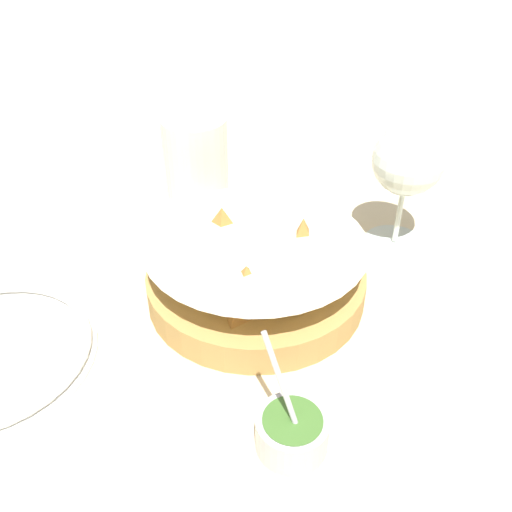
% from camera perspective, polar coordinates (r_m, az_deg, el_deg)
% --- Properties ---
extents(ground_plane, '(4.00, 4.00, 0.00)m').
position_cam_1_polar(ground_plane, '(0.67, -2.78, -2.94)').
color(ground_plane, beige).
extents(food_basket, '(0.25, 0.25, 0.09)m').
position_cam_1_polar(food_basket, '(0.64, -0.02, -1.63)').
color(food_basket, '#B2894C').
rests_on(food_basket, ground_plane).
extents(sauce_cup, '(0.07, 0.06, 0.11)m').
position_cam_1_polar(sauce_cup, '(0.51, 3.61, -17.07)').
color(sauce_cup, '#B7B7BC').
rests_on(sauce_cup, ground_plane).
extents(wine_glass, '(0.09, 0.09, 0.16)m').
position_cam_1_polar(wine_glass, '(0.71, 14.95, 8.91)').
color(wine_glass, silver).
rests_on(wine_glass, ground_plane).
extents(beer_mug, '(0.14, 0.09, 0.12)m').
position_cam_1_polar(beer_mug, '(0.84, -6.09, 9.66)').
color(beer_mug, silver).
rests_on(beer_mug, ground_plane).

